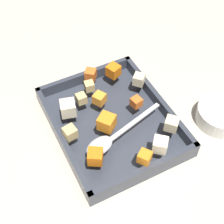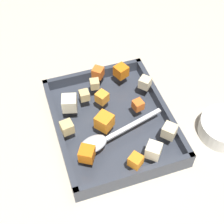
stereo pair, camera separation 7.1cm
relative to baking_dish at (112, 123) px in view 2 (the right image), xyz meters
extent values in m
plane|color=#BCB29E|center=(0.01, -0.02, -0.01)|extent=(4.00, 4.00, 0.00)
cube|color=#333842|center=(0.00, 0.00, -0.01)|extent=(0.32, 0.27, 0.01)
cube|color=#333842|center=(0.00, -0.13, 0.02)|extent=(0.32, 0.01, 0.03)
cube|color=#333842|center=(0.00, 0.13, 0.02)|extent=(0.32, 0.01, 0.03)
cube|color=#333842|center=(-0.16, 0.00, 0.02)|extent=(0.01, 0.27, 0.03)
cube|color=#333842|center=(0.16, 0.00, 0.02)|extent=(0.01, 0.27, 0.03)
cube|color=orange|center=(0.05, 0.01, 0.05)|extent=(0.04, 0.04, 0.03)
cube|color=orange|center=(-0.14, 0.00, 0.04)|extent=(0.04, 0.04, 0.03)
cube|color=orange|center=(0.12, -0.06, 0.05)|extent=(0.04, 0.04, 0.03)
cube|color=orange|center=(0.13, -0.01, 0.05)|extent=(0.04, 0.04, 0.03)
cube|color=orange|center=(0.00, -0.06, 0.04)|extent=(0.03, 0.03, 0.02)
cube|color=orange|center=(-0.09, 0.09, 0.05)|extent=(0.04, 0.04, 0.03)
cube|color=orange|center=(-0.03, 0.03, 0.05)|extent=(0.05, 0.05, 0.03)
cube|color=beige|center=(0.06, -0.11, 0.05)|extent=(0.04, 0.04, 0.03)
cube|color=tan|center=(0.10, 0.01, 0.04)|extent=(0.03, 0.03, 0.02)
cube|color=tan|center=(0.07, 0.05, 0.04)|extent=(0.02, 0.02, 0.02)
cube|color=beige|center=(0.05, 0.09, 0.05)|extent=(0.04, 0.04, 0.03)
cube|color=beige|center=(-0.09, -0.10, 0.05)|extent=(0.04, 0.04, 0.03)
cube|color=beige|center=(-0.13, -0.05, 0.05)|extent=(0.04, 0.04, 0.03)
cube|color=tan|center=(-0.01, 0.11, 0.05)|extent=(0.03, 0.03, 0.03)
ellipsoid|color=silver|center=(-0.07, 0.07, 0.04)|extent=(0.06, 0.07, 0.02)
cube|color=silver|center=(-0.04, -0.04, 0.03)|extent=(0.05, 0.15, 0.01)
cylinder|color=silver|center=(-0.10, -0.24, 0.01)|extent=(0.12, 0.12, 0.04)
camera|label=1|loc=(-0.43, 0.22, 0.63)|focal=53.16mm
camera|label=2|loc=(-0.46, 0.15, 0.63)|focal=53.16mm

